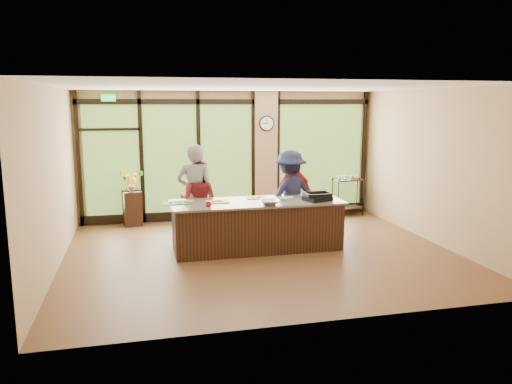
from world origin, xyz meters
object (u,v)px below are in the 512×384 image
cook_right (290,194)px  bar_cart (348,191)px  cook_left (195,194)px  flower_stand (132,208)px  roasting_pan (317,198)px  island_base (257,226)px

cook_right → bar_cart: (2.00, 1.64, -0.30)m
cook_left → flower_stand: 2.18m
cook_right → flower_stand: bearing=-51.0°
cook_right → flower_stand: size_ratio=2.29×
cook_left → cook_right: cook_left is taller
cook_left → cook_right: (1.92, -0.07, -0.08)m
cook_left → roasting_pan: size_ratio=4.17×
cook_left → flower_stand: cook_left is taller
roasting_pan → bar_cart: 3.09m
bar_cart → flower_stand: bearing=173.5°
bar_cart → cook_left: bearing=-163.2°
roasting_pan → bar_cart: (1.74, 2.52, -0.37)m
flower_stand → bar_cart: size_ratio=0.79×
island_base → flower_stand: size_ratio=3.98×
cook_left → island_base: bearing=153.6°
cook_right → bar_cart: cook_right is taller
cook_right → roasting_pan: (0.27, -0.88, 0.07)m
cook_left → roasting_pan: (2.18, -0.95, -0.01)m
cook_left → bar_cart: size_ratio=1.98×
flower_stand → bar_cart: 5.16m
roasting_pan → flower_stand: size_ratio=0.60×
roasting_pan → bar_cart: bearing=35.0°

